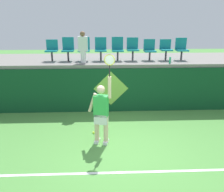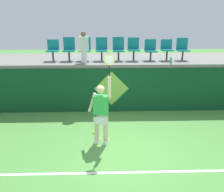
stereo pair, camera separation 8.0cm
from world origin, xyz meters
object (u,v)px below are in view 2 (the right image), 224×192
stadium_chair_3 (102,48)px  stadium_chair_8 (183,48)px  stadium_chair_2 (85,48)px  stadium_chair_0 (53,49)px  tennis_player (101,112)px  stadium_chair_4 (118,48)px  tennis_ball (94,132)px  spectator_0 (84,47)px  stadium_chair_7 (167,48)px  stadium_chair_1 (69,48)px  stadium_chair_6 (151,49)px  stadium_chair_5 (134,48)px  water_bottle (171,60)px

stadium_chair_3 → stadium_chair_8: stadium_chair_3 is taller
stadium_chair_2 → stadium_chair_0: bearing=-179.6°
tennis_player → stadium_chair_4: 3.59m
tennis_ball → spectator_0: size_ratio=0.06×
tennis_player → stadium_chair_7: size_ratio=3.18×
stadium_chair_1 → stadium_chair_7: bearing=-0.2°
stadium_chair_1 → stadium_chair_4: size_ratio=1.00×
stadium_chair_0 → stadium_chair_8: stadium_chair_8 is taller
stadium_chair_8 → spectator_0: (-3.79, -0.48, 0.12)m
stadium_chair_1 → stadium_chair_2: 0.61m
tennis_ball → stadium_chair_3: (0.25, 2.72, 2.21)m
tennis_ball → stadium_chair_7: (2.78, 2.71, 2.19)m
tennis_ball → stadium_chair_0: (-1.62, 2.71, 2.18)m
stadium_chair_1 → stadium_chair_4: (1.90, 0.00, -0.00)m
stadium_chair_3 → stadium_chair_6: (1.90, -0.00, -0.05)m
tennis_ball → stadium_chair_1: bearing=110.2°
stadium_chair_0 → stadium_chair_7: (4.39, -0.00, 0.00)m
tennis_ball → stadium_chair_6: size_ratio=0.08×
tennis_player → stadium_chair_2: size_ratio=2.84×
stadium_chair_1 → stadium_chair_5: 2.48m
tennis_ball → water_bottle: bearing=35.8°
tennis_player → stadium_chair_7: bearing=52.3°
tennis_player → stadium_chair_5: bearing=69.4°
stadium_chair_2 → spectator_0: size_ratio=0.78×
tennis_ball → stadium_chair_5: stadium_chair_5 is taller
tennis_player → tennis_ball: bearing=114.1°
stadium_chair_2 → stadium_chair_8: 3.79m
stadium_chair_2 → stadium_chair_8: (3.79, -0.00, -0.02)m
stadium_chair_3 → stadium_chair_7: bearing=-0.2°
tennis_ball → spectator_0: 3.25m
tennis_player → stadium_chair_4: stadium_chair_4 is taller
tennis_ball → spectator_0: spectator_0 is taller
stadium_chair_4 → stadium_chair_7: stadium_chair_4 is taller
spectator_0 → stadium_chair_3: bearing=36.7°
stadium_chair_3 → spectator_0: bearing=-143.3°
stadium_chair_0 → stadium_chair_1: stadium_chair_1 is taller
stadium_chair_0 → stadium_chair_3: 1.87m
tennis_player → stadium_chair_3: size_ratio=2.86×
stadium_chair_6 → stadium_chair_8: size_ratio=0.94×
stadium_chair_0 → stadium_chair_4: 2.52m
stadium_chair_7 → stadium_chair_6: bearing=179.4°
stadium_chair_7 → stadium_chair_8: bearing=0.8°
stadium_chair_3 → stadium_chair_0: bearing=-179.7°
stadium_chair_1 → stadium_chair_5: (2.48, -0.00, -0.00)m
stadium_chair_5 → water_bottle: bearing=-29.1°
tennis_ball → stadium_chair_0: stadium_chair_0 is taller
stadium_chair_0 → stadium_chair_6: bearing=0.1°
tennis_ball → stadium_chair_2: bearing=98.3°
tennis_ball → stadium_chair_5: bearing=61.4°
tennis_player → stadium_chair_8: stadium_chair_8 is taller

